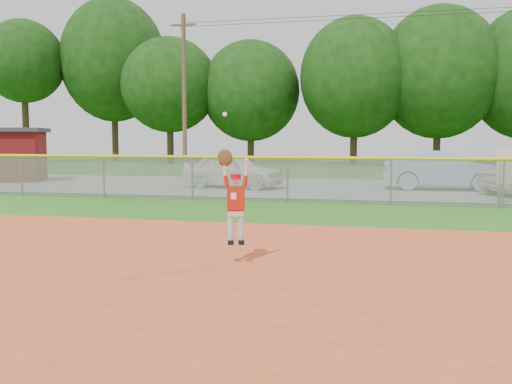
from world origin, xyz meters
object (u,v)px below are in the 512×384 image
car_white_a (233,170)px  utility_shed (8,154)px  ballplayer (234,197)px  car_blue (444,170)px

car_white_a → utility_shed: bearing=95.4°
car_white_a → ballplayer: bearing=-153.4°
car_blue → ballplayer: ballplayer is taller
car_white_a → utility_shed: (-11.78, 1.18, 0.58)m
car_white_a → utility_shed: utility_shed is taller
car_blue → utility_shed: utility_shed is taller
car_blue → utility_shed: size_ratio=1.13×
car_blue → utility_shed: (-20.43, 0.06, 0.52)m
utility_shed → ballplayer: bearing=-44.4°
utility_shed → ballplayer: 21.97m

